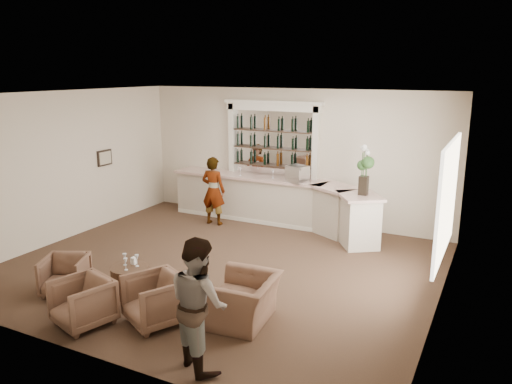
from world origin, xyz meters
TOP-DOWN VIEW (x-y plane):
  - ground at (0.00, 0.00)m, footprint 8.00×8.00m
  - room_shell at (0.16, 0.71)m, footprint 8.04×7.02m
  - bar_counter at (-0.16, 3.00)m, footprint 5.72×1.80m
  - back_bar_alcove at (-0.50, 3.41)m, footprint 2.64×0.25m
  - cocktail_table at (-0.72, -1.78)m, footprint 0.64×0.64m
  - sommelier at (-1.57, 2.31)m, footprint 0.63×0.43m
  - guest at (1.47, -3.00)m, footprint 1.06×0.99m
  - armchair_left at (-1.76, -2.22)m, footprint 0.94×0.95m
  - armchair_center at (-0.66, -2.90)m, footprint 0.97×0.98m
  - armchair_right at (0.27, -2.37)m, footprint 1.10×1.11m
  - armchair_far at (1.42, -1.74)m, footprint 1.06×1.18m
  - espresso_machine at (0.40, 2.90)m, footprint 0.56×0.52m
  - flower_vase at (2.11, 2.41)m, footprint 0.28×0.28m
  - wine_glass_bar_left at (-1.18, 2.98)m, footprint 0.07×0.07m
  - wine_glass_bar_right at (-0.32, 3.07)m, footprint 0.07×0.07m
  - wine_glass_tbl_a at (-0.84, -1.75)m, footprint 0.07×0.07m
  - wine_glass_tbl_b at (-0.62, -1.70)m, footprint 0.07×0.07m
  - wine_glass_tbl_c at (-0.68, -1.91)m, footprint 0.07×0.07m
  - napkin_holder at (-0.74, -1.64)m, footprint 0.08×0.08m

SIDE VIEW (x-z plane):
  - ground at x=0.00m, z-range 0.00..0.00m
  - cocktail_table at x=-0.72m, z-range 0.00..0.50m
  - armchair_left at x=-1.76m, z-range 0.00..0.66m
  - armchair_far at x=1.42m, z-range 0.00..0.71m
  - armchair_center at x=-0.66m, z-range 0.00..0.72m
  - armchair_right at x=0.27m, z-range 0.00..0.75m
  - napkin_holder at x=-0.74m, z-range 0.50..0.62m
  - bar_counter at x=-0.16m, z-range 0.00..1.14m
  - wine_glass_tbl_a at x=-0.84m, z-range 0.50..0.71m
  - wine_glass_tbl_b at x=-0.62m, z-range 0.50..0.71m
  - wine_glass_tbl_c at x=-0.68m, z-range 0.50..0.71m
  - sommelier at x=-1.57m, z-range 0.00..1.69m
  - guest at x=1.47m, z-range 0.00..1.73m
  - wine_glass_bar_left at x=-1.18m, z-range 1.14..1.35m
  - wine_glass_bar_right at x=-0.32m, z-range 1.14..1.35m
  - espresso_machine at x=0.40m, z-range 1.14..1.54m
  - flower_vase at x=2.11m, z-range 1.21..2.28m
  - back_bar_alcove at x=-0.50m, z-range 0.53..3.53m
  - room_shell at x=0.16m, z-range 0.68..4.00m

